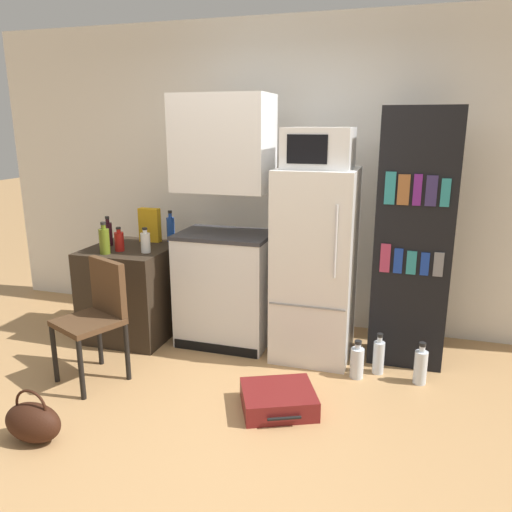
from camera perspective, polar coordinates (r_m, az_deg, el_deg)
ground_plane at (r=3.17m, az=-4.32°, el=-20.08°), size 24.00×24.00×0.00m
wall_back at (r=4.50m, az=7.16°, el=8.83°), size 6.40×0.10×2.70m
side_table at (r=4.51m, az=-13.85°, el=-3.91°), size 0.69×0.74×0.79m
kitchen_hutch at (r=4.09m, az=-3.58°, el=2.66°), size 0.77×0.55×2.04m
refrigerator at (r=3.92m, az=6.77°, el=-1.03°), size 0.60×0.62×1.49m
microwave at (r=3.77m, az=7.18°, el=12.15°), size 0.50×0.43×0.30m
bookshelf at (r=3.93m, az=17.49°, el=1.75°), size 0.55×0.37×1.94m
bottle_milk_white at (r=4.17m, az=-12.52°, el=1.57°), size 0.08×0.08×0.21m
bottle_ketchup_red at (r=4.28m, az=-15.37°, el=1.67°), size 0.08×0.08×0.20m
bottle_blue_soda at (r=4.51m, az=-9.73°, el=3.10°), size 0.07×0.07×0.28m
bottle_wine_dark at (r=4.50m, az=-16.53°, el=2.51°), size 0.07×0.07×0.25m
bottle_olive_oil at (r=4.21m, az=-16.94°, el=1.71°), size 0.08×0.08×0.26m
cereal_box at (r=4.55m, az=-12.04°, el=3.49°), size 0.19×0.07×0.30m
chair at (r=3.77m, az=-17.62°, el=-5.86°), size 0.53×0.53×0.88m
suitcase_large_flat at (r=3.40m, az=2.56°, el=-16.05°), size 0.59×0.56×0.14m
handbag at (r=3.35m, az=-24.13°, el=-16.91°), size 0.36×0.20×0.33m
water_bottle_front at (r=3.85m, az=18.29°, el=-11.87°), size 0.09×0.09×0.32m
water_bottle_middle at (r=3.81m, az=11.47°, el=-11.78°), size 0.10×0.10×0.29m
water_bottle_back at (r=3.91m, az=13.84°, el=-11.09°), size 0.08×0.08×0.32m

